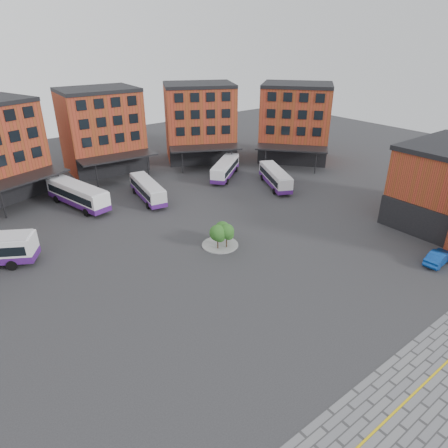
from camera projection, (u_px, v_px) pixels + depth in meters
ground at (279, 298)px, 38.66m from camera, size 160.00×160.00×0.00m
yellow_line at (431, 377)px, 29.80m from camera, size 26.00×0.15×0.02m
main_building at (79, 150)px, 60.06m from camera, size 94.14×42.48×14.60m
tree_island at (222, 233)px, 47.30m from camera, size 4.40×4.40×3.14m
bus_c at (78, 195)px, 58.26m from camera, size 5.43×12.45×3.42m
bus_d at (148, 190)px, 60.77m from camera, size 4.20×10.83×2.98m
bus_e at (225, 168)px, 70.16m from camera, size 10.02×8.47×3.02m
bus_f at (275, 177)px, 65.98m from camera, size 6.88×10.58×2.98m
blue_car at (439, 257)px, 44.22m from camera, size 4.68×1.93×1.51m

